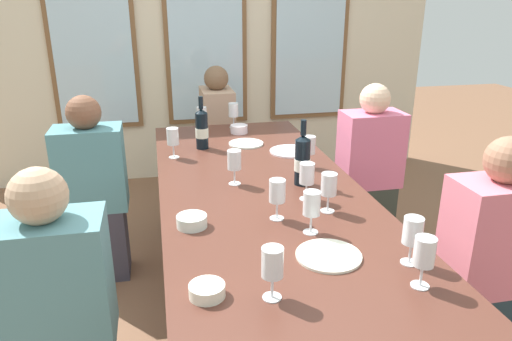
{
  "coord_description": "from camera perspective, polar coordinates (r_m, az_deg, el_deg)",
  "views": [
    {
      "loc": [
        -0.47,
        -2.08,
        1.62
      ],
      "look_at": [
        0.0,
        0.11,
        0.79
      ],
      "focal_mm": 33.51,
      "sensor_mm": 36.0,
      "label": 1
    }
  ],
  "objects": [
    {
      "name": "wine_glass_6",
      "position": [
        2.56,
        6.34,
        2.84
      ],
      "size": [
        0.07,
        0.07,
        0.17
      ],
      "color": "white",
      "rests_on": "dining_table"
    },
    {
      "name": "wine_bottle_1",
      "position": [
        2.33,
        5.56,
        1.26
      ],
      "size": [
        0.08,
        0.08,
        0.33
      ],
      "color": "black",
      "rests_on": "dining_table"
    },
    {
      "name": "tasting_bowl_0",
      "position": [
        1.53,
        -5.87,
        -14.06
      ],
      "size": [
        0.11,
        0.11,
        0.04
      ],
      "primitive_type": "cylinder",
      "color": "white",
      "rests_on": "dining_table"
    },
    {
      "name": "wine_glass_11",
      "position": [
        1.6,
        19.46,
        -9.26
      ],
      "size": [
        0.07,
        0.07,
        0.17
      ],
      "color": "white",
      "rests_on": "dining_table"
    },
    {
      "name": "dining_table",
      "position": [
        2.34,
        0.57,
        -3.61
      ],
      "size": [
        0.97,
        2.46,
        0.74
      ],
      "color": "#552E23",
      "rests_on": "ground"
    },
    {
      "name": "wine_glass_4",
      "position": [
        2.74,
        -9.9,
        3.94
      ],
      "size": [
        0.07,
        0.07,
        0.17
      ],
      "color": "white",
      "rests_on": "dining_table"
    },
    {
      "name": "wine_bottle_0",
      "position": [
        2.89,
        -6.49,
        4.97
      ],
      "size": [
        0.08,
        0.08,
        0.32
      ],
      "color": "black",
      "rests_on": "dining_table"
    },
    {
      "name": "white_plate_2",
      "position": [
        1.75,
        8.66,
        -9.99
      ],
      "size": [
        0.24,
        0.24,
        0.01
      ],
      "primitive_type": "cylinder",
      "color": "white",
      "rests_on": "dining_table"
    },
    {
      "name": "white_plate_1",
      "position": [
        2.99,
        -1.19,
        3.24
      ],
      "size": [
        0.22,
        0.22,
        0.01
      ],
      "primitive_type": "cylinder",
      "color": "white",
      "rests_on": "dining_table"
    },
    {
      "name": "seated_person_2",
      "position": [
        1.91,
        -22.39,
        -16.46
      ],
      "size": [
        0.38,
        0.24,
        1.11
      ],
      "color": "#38253C",
      "rests_on": "ground"
    },
    {
      "name": "wine_glass_7",
      "position": [
        2.15,
        6.1,
        -0.56
      ],
      "size": [
        0.07,
        0.07,
        0.17
      ],
      "color": "white",
      "rests_on": "dining_table"
    },
    {
      "name": "tasting_bowl_2",
      "position": [
        1.94,
        -7.67,
        -6.01
      ],
      "size": [
        0.12,
        0.12,
        0.05
      ],
      "primitive_type": "cylinder",
      "color": "white",
      "rests_on": "dining_table"
    },
    {
      "name": "wine_glass_10",
      "position": [
        1.85,
        6.67,
        -4.03
      ],
      "size": [
        0.07,
        0.07,
        0.17
      ],
      "color": "white",
      "rests_on": "dining_table"
    },
    {
      "name": "white_plate_0",
      "position": [
        2.84,
        4.17,
        2.31
      ],
      "size": [
        0.25,
        0.25,
        0.01
      ],
      "primitive_type": "cylinder",
      "color": "white",
      "rests_on": "dining_table"
    },
    {
      "name": "wine_glass_2",
      "position": [
        3.24,
        -6.48,
        6.63
      ],
      "size": [
        0.07,
        0.07,
        0.17
      ],
      "color": "white",
      "rests_on": "dining_table"
    },
    {
      "name": "seated_person_3",
      "position": [
        2.28,
        25.95,
        -10.58
      ],
      "size": [
        0.38,
        0.24,
        1.11
      ],
      "color": "#23343C",
      "rests_on": "ground"
    },
    {
      "name": "tasting_bowl_1",
      "position": [
        3.23,
        -2.04,
        4.97
      ],
      "size": [
        0.12,
        0.12,
        0.05
      ],
      "primitive_type": "cylinder",
      "color": "white",
      "rests_on": "dining_table"
    },
    {
      "name": "wine_glass_8",
      "position": [
        1.46,
        1.98,
        -11.17
      ],
      "size": [
        0.07,
        0.07,
        0.17
      ],
      "color": "white",
      "rests_on": "dining_table"
    },
    {
      "name": "seated_person_4",
      "position": [
        3.85,
        -4.56,
        3.73
      ],
      "size": [
        0.24,
        0.38,
        1.11
      ],
      "color": "#313A43",
      "rests_on": "ground"
    },
    {
      "name": "wine_glass_3",
      "position": [
        2.32,
        -2.61,
        1.17
      ],
      "size": [
        0.07,
        0.07,
        0.17
      ],
      "color": "white",
      "rests_on": "dining_table"
    },
    {
      "name": "wine_glass_5",
      "position": [
        3.35,
        -2.71,
        7.08
      ],
      "size": [
        0.07,
        0.07,
        0.17
      ],
      "color": "white",
      "rests_on": "dining_table"
    },
    {
      "name": "seated_person_0",
      "position": [
        2.93,
        -18.77,
        -2.79
      ],
      "size": [
        0.38,
        0.24,
        1.11
      ],
      "color": "#383643",
      "rests_on": "ground"
    },
    {
      "name": "wine_glass_0",
      "position": [
        2.04,
        8.69,
        -1.87
      ],
      "size": [
        0.07,
        0.07,
        0.17
      ],
      "color": "white",
      "rests_on": "dining_table"
    },
    {
      "name": "seated_person_1",
      "position": [
        3.2,
        13.29,
        -0.3
      ],
      "size": [
        0.38,
        0.24,
        1.11
      ],
      "color": "#323A31",
      "rests_on": "ground"
    },
    {
      "name": "wine_glass_9",
      "position": [
        1.96,
        2.55,
        -2.69
      ],
      "size": [
        0.07,
        0.07,
        0.17
      ],
      "color": "white",
      "rests_on": "dining_table"
    },
    {
      "name": "back_wall_with_windows",
      "position": [
        4.37,
        -6.16,
        17.93
      ],
      "size": [
        4.17,
        0.1,
        2.9
      ],
      "color": "beige",
      "rests_on": "ground"
    },
    {
      "name": "ground_plane",
      "position": [
        2.68,
        0.52,
        -16.9
      ],
      "size": [
        12.0,
        12.0,
        0.0
      ],
      "primitive_type": "plane",
      "color": "brown"
    },
    {
      "name": "wine_glass_1",
      "position": [
        1.72,
        18.19,
        -7.11
      ],
      "size": [
        0.07,
        0.07,
        0.17
      ],
      "color": "white",
      "rests_on": "dining_table"
    }
  ]
}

